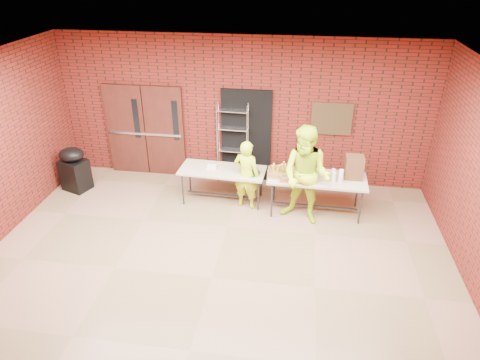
# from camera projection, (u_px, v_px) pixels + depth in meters

# --- Properties ---
(room) EXTENTS (8.08, 7.08, 3.28)m
(room) POSITION_uv_depth(u_px,v_px,m) (208.00, 192.00, 6.15)
(room) COLOR olive
(room) RESTS_ON ground
(double_doors) EXTENTS (1.78, 0.12, 2.10)m
(double_doors) POSITION_uv_depth(u_px,v_px,m) (146.00, 131.00, 9.68)
(double_doors) COLOR #441C13
(double_doors) RESTS_ON room
(dark_doorway) EXTENTS (1.10, 0.06, 2.10)m
(dark_doorway) POSITION_uv_depth(u_px,v_px,m) (246.00, 136.00, 9.41)
(dark_doorway) COLOR black
(dark_doorway) RESTS_ON room
(bronze_plaque) EXTENTS (0.85, 0.04, 0.70)m
(bronze_plaque) POSITION_uv_depth(u_px,v_px,m) (332.00, 119.00, 8.94)
(bronze_plaque) COLOR #41331A
(bronze_plaque) RESTS_ON room
(wire_rack) EXTENTS (0.68, 0.26, 1.83)m
(wire_rack) POSITION_uv_depth(u_px,v_px,m) (233.00, 144.00, 9.39)
(wire_rack) COLOR #B3B3BA
(wire_rack) RESTS_ON room
(table_left) EXTENTS (1.79, 0.83, 0.72)m
(table_left) POSITION_uv_depth(u_px,v_px,m) (222.00, 172.00, 8.74)
(table_left) COLOR #B7A98C
(table_left) RESTS_ON room
(table_right) EXTENTS (1.92, 0.84, 0.78)m
(table_right) POSITION_uv_depth(u_px,v_px,m) (317.00, 180.00, 8.32)
(table_right) COLOR #B7A98C
(table_right) RESTS_ON room
(basket_bananas) EXTENTS (0.46, 0.36, 0.14)m
(basket_bananas) POSITION_uv_depth(u_px,v_px,m) (280.00, 172.00, 8.34)
(basket_bananas) COLOR #9E6E3F
(basket_bananas) RESTS_ON table_right
(basket_oranges) EXTENTS (0.44, 0.34, 0.14)m
(basket_oranges) POSITION_uv_depth(u_px,v_px,m) (305.00, 172.00, 8.34)
(basket_oranges) COLOR #9E6E3F
(basket_oranges) RESTS_ON table_right
(basket_apples) EXTENTS (0.44, 0.34, 0.14)m
(basket_apples) POSITION_uv_depth(u_px,v_px,m) (292.00, 177.00, 8.18)
(basket_apples) COLOR #9E6E3F
(basket_apples) RESTS_ON table_right
(muffin_tray) EXTENTS (0.41, 0.41, 0.10)m
(muffin_tray) POSITION_uv_depth(u_px,v_px,m) (250.00, 171.00, 8.56)
(muffin_tray) COLOR #164D14
(muffin_tray) RESTS_ON table_left
(napkin_box) EXTENTS (0.19, 0.13, 0.06)m
(napkin_box) POSITION_uv_depth(u_px,v_px,m) (212.00, 167.00, 8.76)
(napkin_box) COLOR white
(napkin_box) RESTS_ON table_left
(coffee_dispenser) EXTENTS (0.34, 0.30, 0.45)m
(coffee_dispenser) POSITION_uv_depth(u_px,v_px,m) (354.00, 167.00, 8.17)
(coffee_dispenser) COLOR brown
(coffee_dispenser) RESTS_ON table_right
(cup_stack_front) EXTENTS (0.07, 0.07, 0.21)m
(cup_stack_front) POSITION_uv_depth(u_px,v_px,m) (334.00, 177.00, 8.06)
(cup_stack_front) COLOR white
(cup_stack_front) RESTS_ON table_right
(cup_stack_mid) EXTENTS (0.09, 0.09, 0.26)m
(cup_stack_mid) POSITION_uv_depth(u_px,v_px,m) (341.00, 176.00, 8.06)
(cup_stack_mid) COLOR white
(cup_stack_mid) RESTS_ON table_right
(cup_stack_back) EXTENTS (0.07, 0.07, 0.21)m
(cup_stack_back) POSITION_uv_depth(u_px,v_px,m) (333.00, 174.00, 8.18)
(cup_stack_back) COLOR white
(cup_stack_back) RESTS_ON table_right
(covered_grill) EXTENTS (0.66, 0.61, 0.98)m
(covered_grill) POSITION_uv_depth(u_px,v_px,m) (74.00, 169.00, 9.25)
(covered_grill) COLOR black
(covered_grill) RESTS_ON room
(volunteer_woman) EXTENTS (0.60, 0.47, 1.46)m
(volunteer_woman) POSITION_uv_depth(u_px,v_px,m) (246.00, 175.00, 8.49)
(volunteer_woman) COLOR #CDF81B
(volunteer_woman) RESTS_ON room
(volunteer_man) EXTENTS (1.14, 1.02, 1.93)m
(volunteer_man) POSITION_uv_depth(u_px,v_px,m) (306.00, 176.00, 7.94)
(volunteer_man) COLOR #CDF81B
(volunteer_man) RESTS_ON room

